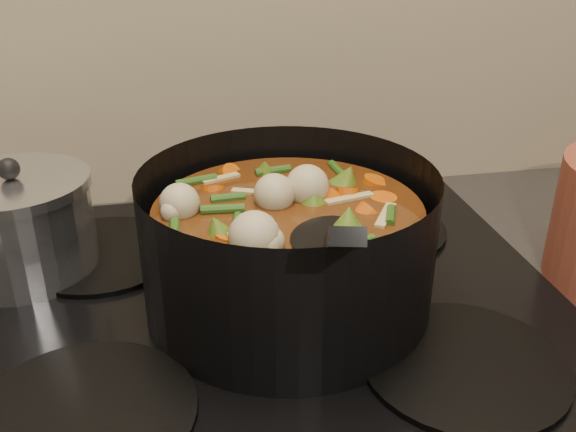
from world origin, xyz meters
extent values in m
cube|color=black|center=(0.00, 1.93, 0.89)|extent=(2.64, 0.64, 0.05)
cube|color=black|center=(0.00, 1.93, 0.92)|extent=(0.62, 0.54, 0.02)
cylinder|color=black|center=(-0.16, 1.80, 0.93)|extent=(0.18, 0.18, 0.01)
cylinder|color=black|center=(0.16, 1.80, 0.93)|extent=(0.18, 0.18, 0.01)
cylinder|color=black|center=(-0.16, 2.06, 0.93)|extent=(0.18, 0.18, 0.01)
cylinder|color=black|center=(0.16, 2.06, 0.93)|extent=(0.18, 0.18, 0.01)
cylinder|color=black|center=(0.03, 1.93, 1.00)|extent=(0.37, 0.37, 0.14)
cylinder|color=black|center=(0.03, 1.93, 0.93)|extent=(0.28, 0.28, 0.01)
cylinder|color=#4E250D|center=(0.03, 1.93, 0.99)|extent=(0.26, 0.26, 0.10)
cylinder|color=#D85E0A|center=(0.07, 1.93, 1.03)|extent=(0.03, 0.03, 0.03)
cylinder|color=#D85E0A|center=(0.07, 1.98, 1.03)|extent=(0.04, 0.04, 0.03)
cylinder|color=#D85E0A|center=(0.00, 2.02, 1.03)|extent=(0.04, 0.04, 0.03)
cylinder|color=#D85E0A|center=(-0.02, 1.94, 1.03)|extent=(0.03, 0.03, 0.03)
cylinder|color=#D85E0A|center=(-0.04, 1.88, 1.03)|extent=(0.04, 0.03, 0.03)
cylinder|color=#D85E0A|center=(0.03, 1.89, 1.03)|extent=(0.04, 0.04, 0.03)
cylinder|color=#D85E0A|center=(0.08, 1.89, 1.03)|extent=(0.03, 0.04, 0.03)
cylinder|color=#D85E0A|center=(0.12, 1.96, 1.03)|extent=(0.03, 0.03, 0.03)
cylinder|color=#D85E0A|center=(0.05, 1.98, 1.03)|extent=(0.04, 0.04, 0.03)
cylinder|color=#D85E0A|center=(-0.02, 1.99, 1.03)|extent=(0.04, 0.04, 0.03)
cylinder|color=#D85E0A|center=(-0.01, 1.93, 1.03)|extent=(0.03, 0.03, 0.03)
sphere|color=tan|center=(0.09, 1.93, 1.05)|extent=(0.04, 0.04, 0.04)
sphere|color=tan|center=(0.01, 1.98, 1.05)|extent=(0.04, 0.04, 0.04)
sphere|color=tan|center=(-0.01, 1.89, 1.05)|extent=(0.04, 0.04, 0.04)
sphere|color=tan|center=(0.08, 1.90, 1.05)|extent=(0.04, 0.04, 0.04)
cone|color=#52761D|center=(0.04, 1.85, 1.04)|extent=(0.04, 0.04, 0.03)
cone|color=#52761D|center=(0.11, 1.94, 1.04)|extent=(0.04, 0.04, 0.03)
cone|color=#52761D|center=(0.01, 2.00, 1.04)|extent=(0.04, 0.04, 0.03)
cone|color=#52761D|center=(-0.05, 1.90, 1.04)|extent=(0.04, 0.04, 0.03)
cone|color=#52761D|center=(0.06, 1.85, 1.04)|extent=(0.04, 0.04, 0.03)
cylinder|color=#315519|center=(0.06, 1.96, 1.04)|extent=(0.01, 0.04, 0.01)
cylinder|color=#315519|center=(0.02, 2.02, 1.04)|extent=(0.04, 0.03, 0.01)
cylinder|color=#315519|center=(-0.04, 1.97, 1.04)|extent=(0.04, 0.02, 0.01)
cylinder|color=#315519|center=(-0.03, 1.91, 1.04)|extent=(0.02, 0.04, 0.01)
cylinder|color=#315519|center=(0.01, 1.89, 1.04)|extent=(0.02, 0.04, 0.01)
cylinder|color=#315519|center=(0.07, 1.84, 1.04)|extent=(0.04, 0.02, 0.01)
cylinder|color=#315519|center=(0.10, 1.90, 1.04)|extent=(0.03, 0.03, 0.01)
cylinder|color=#315519|center=(0.08, 1.96, 1.04)|extent=(0.01, 0.04, 0.01)
cylinder|color=#315519|center=(0.04, 1.97, 1.04)|extent=(0.04, 0.03, 0.01)
cylinder|color=#315519|center=(-0.03, 2.00, 1.04)|extent=(0.04, 0.02, 0.01)
cylinder|color=#315519|center=(-0.05, 1.93, 1.04)|extent=(0.02, 0.04, 0.01)
cylinder|color=#315519|center=(-0.01, 1.88, 1.04)|extent=(0.03, 0.04, 0.01)
cylinder|color=#315519|center=(0.03, 1.88, 1.04)|extent=(0.04, 0.02, 0.01)
cube|color=tan|center=(-0.04, 1.95, 1.04)|extent=(0.04, 0.01, 0.00)
cube|color=tan|center=(0.00, 1.86, 1.04)|extent=(0.02, 0.04, 0.00)
cube|color=tan|center=(0.09, 1.89, 1.04)|extent=(0.04, 0.03, 0.00)
cube|color=tan|center=(0.08, 1.98, 1.04)|extent=(0.04, 0.03, 0.00)
cube|color=tan|center=(-0.01, 1.98, 1.04)|extent=(0.03, 0.04, 0.00)
cube|color=tan|center=(-0.03, 1.89, 1.04)|extent=(0.04, 0.02, 0.00)
ellipsoid|color=black|center=(0.05, 1.86, 1.04)|extent=(0.09, 0.10, 0.01)
cube|color=black|center=(0.03, 1.77, 1.09)|extent=(0.06, 0.17, 0.10)
cylinder|color=silver|center=(-0.24, 2.05, 0.98)|extent=(0.15, 0.15, 0.10)
cylinder|color=silver|center=(-0.24, 2.05, 1.03)|extent=(0.16, 0.16, 0.01)
sphere|color=black|center=(-0.24, 2.05, 1.05)|extent=(0.02, 0.02, 0.02)
camera|label=1|loc=(-0.08, 1.39, 1.29)|focal=40.00mm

